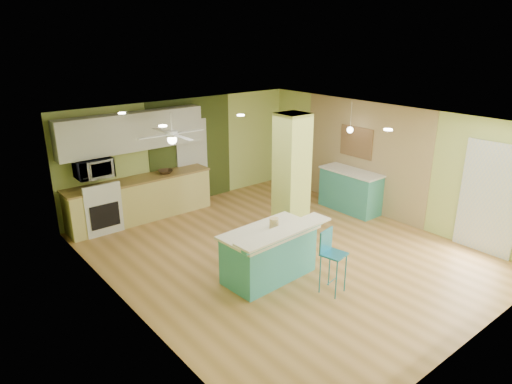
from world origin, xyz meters
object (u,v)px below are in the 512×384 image
bar_stool (330,251)px  fruit_bowl (165,172)px  side_counter (350,190)px  canister (274,223)px  peninsula (270,253)px

bar_stool → fruit_bowl: bar_stool is taller
side_counter → canister: (-3.36, -1.13, 0.47)m
fruit_bowl → canister: bearing=-89.6°
bar_stool → canister: (-0.33, 0.96, 0.25)m
bar_stool → canister: 1.04m
side_counter → bar_stool: bearing=-145.3°
peninsula → side_counter: bearing=15.3°
bar_stool → side_counter: size_ratio=0.71×
bar_stool → side_counter: (3.03, 2.09, -0.22)m
peninsula → canister: 0.51m
side_counter → canister: bearing=-161.3°
peninsula → bar_stool: bar_stool is taller
bar_stool → canister: bearing=97.3°
canister → bar_stool: bearing=-70.9°
side_counter → fruit_bowl: bearing=143.3°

